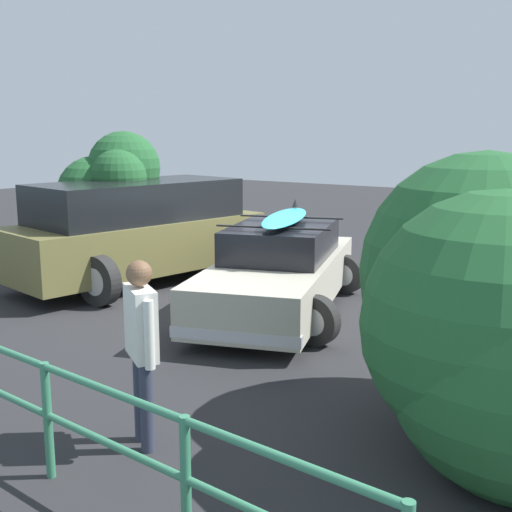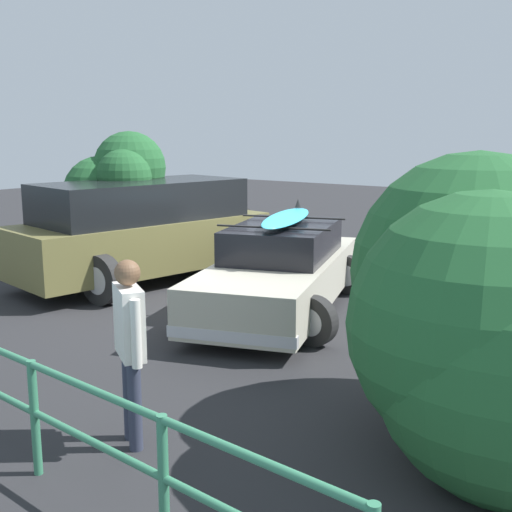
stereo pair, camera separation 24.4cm
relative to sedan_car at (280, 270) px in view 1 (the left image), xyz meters
The scene contains 6 objects.
ground_plane 0.85m from the sedan_car, 20.65° to the left, with size 44.00×44.00×0.02m, color #28282B.
sedan_car is the anchor object (origin of this frame).
suv_car 3.16m from the sedan_car, ahead, with size 3.09×5.00×1.82m.
person_bystander 4.48m from the sedan_car, 107.81° to the left, with size 0.56×0.40×1.63m.
bush_near_left 4.63m from the sedan_car, 145.43° to the left, with size 2.76×3.04×2.62m.
bush_near_right 4.31m from the sedan_car, ahead, with size 1.91×1.81×2.69m.
Camera 1 is at (-5.63, 7.72, 2.67)m, focal length 45.00 mm.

